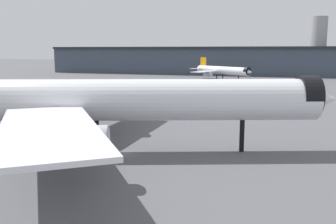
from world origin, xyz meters
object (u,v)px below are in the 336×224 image
baggage_cart_trailing (150,107)px  airliner_far_taxiway (222,70)px  airliner_near_gate (109,101)px  traffic_cone_near_nose (50,113)px

baggage_cart_trailing → airliner_far_taxiway: bearing=123.4°
airliner_near_gate → airliner_far_taxiway: (-9.69, 133.27, -2.68)m
baggage_cart_trailing → traffic_cone_near_nose: baggage_cart_trailing is taller
airliner_far_taxiway → traffic_cone_near_nose: size_ratio=50.10×
airliner_far_taxiway → traffic_cone_near_nose: (-18.70, -108.79, -4.45)m
baggage_cart_trailing → traffic_cone_near_nose: (-19.87, -12.23, -0.64)m
airliner_far_taxiway → traffic_cone_near_nose: bearing=-63.8°
airliner_far_taxiway → baggage_cart_trailing: size_ratio=11.78×
airliner_near_gate → traffic_cone_near_nose: size_ratio=92.77×
airliner_far_taxiway → baggage_cart_trailing: airliner_far_taxiway is taller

